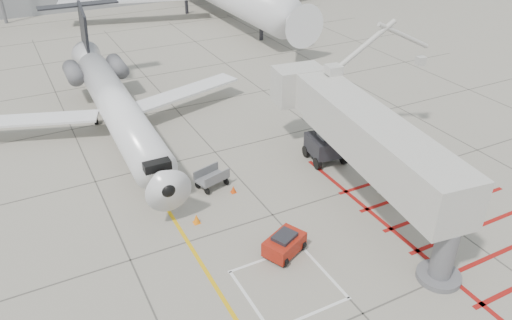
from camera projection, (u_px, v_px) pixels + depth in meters
ground_plane at (312, 258)px, 24.58m from camera, size 260.00×260.00×0.00m
regional_jet at (122, 100)px, 32.63m from camera, size 21.93×27.37×7.05m
jet_bridge at (377, 152)px, 26.52m from camera, size 10.68×18.78×7.14m
pushback_tug at (284, 244)px, 24.60m from camera, size 2.44×2.06×1.22m
baggage_cart at (212, 178)px, 29.84m from camera, size 2.13×1.65×1.18m
ground_power_unit at (401, 175)px, 29.38m from camera, size 2.85×2.17×2.00m
cone_nose at (196, 219)px, 26.90m from camera, size 0.39×0.39×0.55m
cone_side at (233, 189)px, 29.46m from camera, size 0.33×0.33×0.46m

